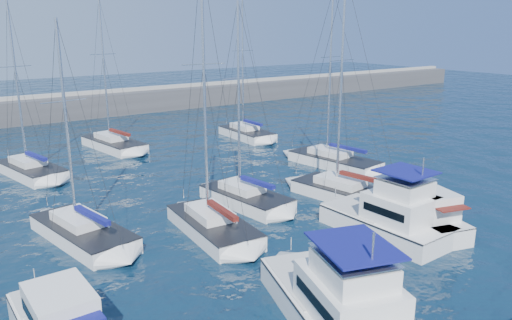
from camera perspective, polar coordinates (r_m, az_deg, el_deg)
ground at (r=28.91m, az=8.86°, el=-10.28°), size 220.00×220.00×0.00m
breakwater at (r=73.84m, az=-20.20°, el=5.43°), size 160.00×6.00×4.45m
motor_yacht_port_inner at (r=21.68m, az=9.60°, el=-16.15°), size 6.18×9.84×4.69m
motor_yacht_stbd_inner at (r=31.18m, az=15.19°, el=-6.45°), size 4.02×7.89×4.69m
motor_yacht_stbd_outer at (r=32.65m, az=18.60°, el=-6.09°), size 4.13×7.09×3.20m
sailboat_mid_a at (r=31.47m, az=-19.18°, el=-7.81°), size 4.47×8.42×13.08m
sailboat_mid_b at (r=30.73m, az=-4.94°, el=-7.45°), size 3.60×7.79×16.37m
sailboat_mid_c at (r=35.40m, az=-1.18°, el=-4.32°), size 3.89×7.43×14.23m
sailboat_mid_d at (r=37.16m, az=10.10°, el=-3.59°), size 4.48×8.30×16.04m
sailboat_mid_e at (r=45.51m, az=8.89°, el=-0.07°), size 4.28×8.95×15.54m
sailboat_back_a at (r=46.21m, az=-24.31°, el=-1.03°), size 4.63×8.14×14.57m
sailboat_back_b at (r=53.41m, az=-15.95°, el=1.78°), size 4.44×8.72×15.32m
sailboat_back_c at (r=56.46m, az=-1.08°, el=3.08°), size 3.21×7.65×15.48m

